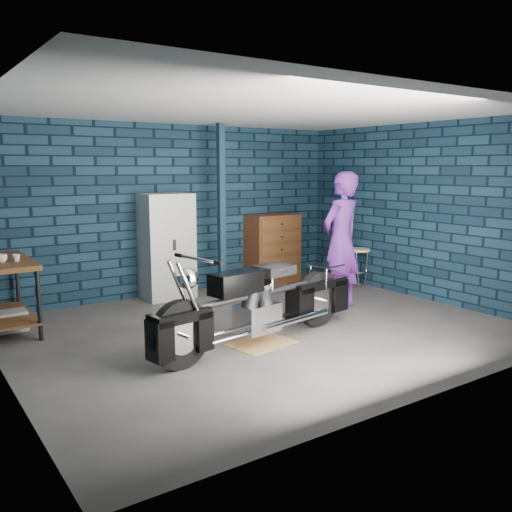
{
  "coord_description": "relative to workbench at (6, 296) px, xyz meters",
  "views": [
    {
      "loc": [
        -3.8,
        -5.41,
        2.03
      ],
      "look_at": [
        0.09,
        0.3,
        0.89
      ],
      "focal_mm": 38.0,
      "sensor_mm": 36.0,
      "label": 1
    }
  ],
  "objects": [
    {
      "name": "support_post",
      "position": [
        3.23,
        0.2,
        0.9
      ],
      "size": [
        0.1,
        0.1,
        2.7
      ],
      "primitive_type": "cube",
      "color": "#122B3A",
      "rests_on": "ground"
    },
    {
      "name": "shop_stool",
      "position": [
        5.46,
        -0.62,
        -0.12
      ],
      "size": [
        0.48,
        0.48,
        0.66
      ],
      "primitive_type": null,
      "rotation": [
        0.0,
        0.0,
        -0.41
      ],
      "color": "beige",
      "rests_on": "ground"
    },
    {
      "name": "person",
      "position": [
        4.22,
        -1.48,
        0.53
      ],
      "size": [
        0.79,
        0.59,
        1.97
      ],
      "primitive_type": "imported",
      "rotation": [
        0.0,
        0.0,
        3.32
      ],
      "color": "#531F77",
      "rests_on": "ground"
    },
    {
      "name": "storage_bin",
      "position": [
        0.02,
        0.0,
        -0.33
      ],
      "size": [
        0.4,
        0.29,
        0.25
      ],
      "primitive_type": "cube",
      "color": "#999CA1",
      "rests_on": "ground"
    },
    {
      "name": "workbench",
      "position": [
        0.0,
        0.0,
        0.0
      ],
      "size": [
        0.6,
        1.4,
        0.91
      ],
      "primitive_type": "cube",
      "color": "brown",
      "rests_on": "ground"
    },
    {
      "name": "drip_mat",
      "position": [
        2.34,
        -2.18,
        -0.45
      ],
      "size": [
        0.82,
        0.67,
        0.01
      ],
      "primitive_type": "cube",
      "rotation": [
        0.0,
        0.0,
        0.17
      ],
      "color": "olive",
      "rests_on": "ground"
    },
    {
      "name": "motorcycle",
      "position": [
        2.34,
        -2.18,
        0.11
      ],
      "size": [
        2.64,
        1.12,
        1.13
      ],
      "primitive_type": null,
      "rotation": [
        0.0,
        0.0,
        0.17
      ],
      "color": "black",
      "rests_on": "ground"
    },
    {
      "name": "ground",
      "position": [
        2.68,
        -1.75,
        -0.46
      ],
      "size": [
        6.0,
        6.0,
        0.0
      ],
      "primitive_type": "plane",
      "color": "#55524F",
      "rests_on": "ground"
    },
    {
      "name": "tool_chest",
      "position": [
        4.45,
        0.48,
        0.15
      ],
      "size": [
        0.91,
        0.5,
        1.21
      ],
      "primitive_type": "cube",
      "color": "brown",
      "rests_on": "ground"
    },
    {
      "name": "room_walls",
      "position": [
        2.68,
        -1.2,
        1.45
      ],
      "size": [
        6.02,
        5.01,
        2.71
      ],
      "color": "black",
      "rests_on": "ground"
    },
    {
      "name": "cup_a",
      "position": [
        -0.06,
        -0.24,
        0.51
      ],
      "size": [
        0.14,
        0.14,
        0.1
      ],
      "primitive_type": "imported",
      "rotation": [
        0.0,
        0.0,
        -0.08
      ],
      "color": "beige",
      "rests_on": "workbench"
    },
    {
      "name": "cup_b",
      "position": [
        0.11,
        -0.24,
        0.5
      ],
      "size": [
        0.1,
        0.1,
        0.09
      ],
      "primitive_type": "imported",
      "rotation": [
        0.0,
        0.0,
        0.05
      ],
      "color": "beige",
      "rests_on": "workbench"
    },
    {
      "name": "locker",
      "position": [
        2.41,
        0.48,
        0.36
      ],
      "size": [
        0.76,
        0.54,
        1.63
      ],
      "primitive_type": "cube",
      "color": "beige",
      "rests_on": "ground"
    }
  ]
}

